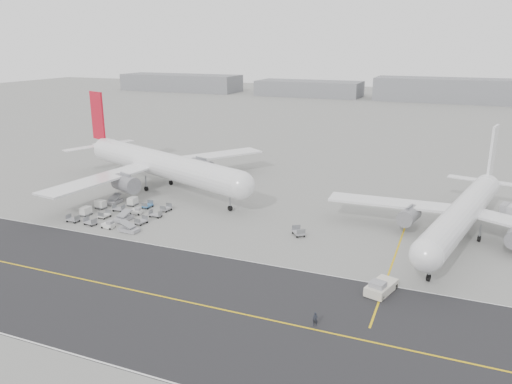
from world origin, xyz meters
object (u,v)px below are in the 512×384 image
at_px(airliner_a, 159,163).
at_px(airliner_b, 464,212).
at_px(ground_crew_a, 315,319).
at_px(pushback_tug, 381,287).

height_order(airliner_a, airliner_b, airliner_a).
bearing_deg(ground_crew_a, pushback_tug, 55.78).
bearing_deg(airliner_a, ground_crew_a, -109.94).
distance_m(airliner_a, airliner_b, 70.65).
relative_size(airliner_b, ground_crew_a, 27.28).
distance_m(airliner_b, pushback_tug, 29.37).
xyz_separation_m(airliner_b, ground_crew_a, (-16.89, -39.29, -4.28)).
height_order(airliner_a, ground_crew_a, airliner_a).
bearing_deg(airliner_a, airliner_b, -74.73).
bearing_deg(pushback_tug, airliner_b, 85.25).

